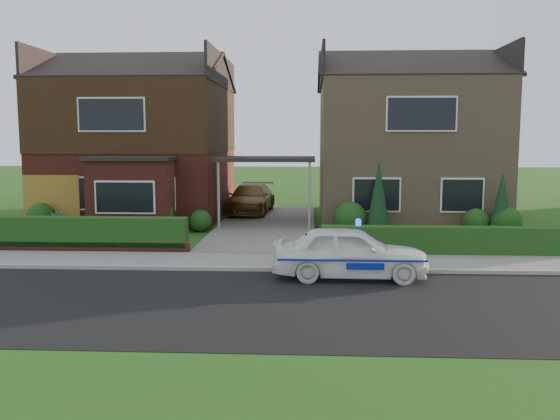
{
  "coord_description": "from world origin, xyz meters",
  "views": [
    {
      "loc": [
        1.74,
        -12.3,
        3.54
      ],
      "look_at": [
        0.92,
        3.5,
        1.6
      ],
      "focal_mm": 38.0,
      "sensor_mm": 36.0,
      "label": 1
    }
  ],
  "objects": [
    {
      "name": "shrub_left_near",
      "position": [
        -2.4,
        9.6,
        0.42
      ],
      "size": [
        0.84,
        0.84,
        0.84
      ],
      "primitive_type": "sphere",
      "color": "#113814",
      "rests_on": "ground"
    },
    {
      "name": "driveway",
      "position": [
        0.0,
        11.0,
        0.06
      ],
      "size": [
        3.8,
        12.0,
        0.12
      ],
      "primitive_type": "cube",
      "color": "#666059",
      "rests_on": "ground"
    },
    {
      "name": "road",
      "position": [
        0.0,
        0.0,
        0.0
      ],
      "size": [
        60.0,
        6.0,
        0.02
      ],
      "primitive_type": "cube",
      "color": "black",
      "rests_on": "ground"
    },
    {
      "name": "shrub_right_near",
      "position": [
        3.2,
        9.4,
        0.6
      ],
      "size": [
        1.2,
        1.2,
        1.2
      ],
      "primitive_type": "sphere",
      "color": "#113814",
      "rests_on": "ground"
    },
    {
      "name": "garage_door",
      "position": [
        -8.25,
        9.96,
        1.05
      ],
      "size": [
        2.2,
        0.1,
        2.1
      ],
      "primitive_type": "cube",
      "color": "olive",
      "rests_on": "ground"
    },
    {
      "name": "potted_plant_a",
      "position": [
        -7.68,
        9.0,
        0.41
      ],
      "size": [
        0.47,
        0.36,
        0.81
      ],
      "primitive_type": "imported",
      "rotation": [
        0.0,
        0.0,
        0.18
      ],
      "color": "gray",
      "rests_on": "ground"
    },
    {
      "name": "conifer_a",
      "position": [
        4.2,
        9.2,
        1.3
      ],
      "size": [
        0.9,
        0.9,
        2.6
      ],
      "primitive_type": "cone",
      "color": "black",
      "rests_on": "ground"
    },
    {
      "name": "grass_verge",
      "position": [
        0.0,
        -5.0,
        0.0
      ],
      "size": [
        60.0,
        4.0,
        0.01
      ],
      "primitive_type": "cube",
      "color": "#205015",
      "rests_on": "ground"
    },
    {
      "name": "dwarf_wall",
      "position": [
        -5.8,
        5.3,
        0.18
      ],
      "size": [
        7.7,
        0.25,
        0.36
      ],
      "primitive_type": "cube",
      "color": "maroon",
      "rests_on": "ground"
    },
    {
      "name": "driveway_car",
      "position": [
        -1.0,
        14.5,
        0.77
      ],
      "size": [
        2.14,
        4.6,
        1.3
      ],
      "primitive_type": "imported",
      "rotation": [
        0.0,
        0.0,
        -0.07
      ],
      "color": "brown",
      "rests_on": "driveway"
    },
    {
      "name": "house_right",
      "position": [
        5.8,
        13.99,
        3.66
      ],
      "size": [
        7.5,
        8.06,
        7.25
      ],
      "color": "#97795C",
      "rests_on": "ground"
    },
    {
      "name": "shrub_right_far",
      "position": [
        8.8,
        9.2,
        0.54
      ],
      "size": [
        1.08,
        1.08,
        1.08
      ],
      "primitive_type": "sphere",
      "color": "#113814",
      "rests_on": "ground"
    },
    {
      "name": "potted_plant_c",
      "position": [
        -2.82,
        6.0,
        0.43
      ],
      "size": [
        0.66,
        0.66,
        0.85
      ],
      "primitive_type": "imported",
      "rotation": [
        0.0,
        0.0,
        0.99
      ],
      "color": "gray",
      "rests_on": "ground"
    },
    {
      "name": "shrub_right_mid",
      "position": [
        7.8,
        9.5,
        0.48
      ],
      "size": [
        0.96,
        0.96,
        0.96
      ],
      "primitive_type": "sphere",
      "color": "#113814",
      "rests_on": "ground"
    },
    {
      "name": "ground",
      "position": [
        0.0,
        0.0,
        0.0
      ],
      "size": [
        120.0,
        120.0,
        0.0
      ],
      "primitive_type": "plane",
      "color": "#205015",
      "rests_on": "ground"
    },
    {
      "name": "shrub_left_mid",
      "position": [
        -4.0,
        9.3,
        0.66
      ],
      "size": [
        1.32,
        1.32,
        1.32
      ],
      "primitive_type": "sphere",
      "color": "#113814",
      "rests_on": "ground"
    },
    {
      "name": "police_car",
      "position": [
        2.74,
        2.4,
        0.66
      ],
      "size": [
        3.56,
        3.91,
        1.48
      ],
      "rotation": [
        0.0,
        0.0,
        1.55
      ],
      "color": "white",
      "rests_on": "ground"
    },
    {
      "name": "conifer_b",
      "position": [
        8.6,
        9.2,
        1.1
      ],
      "size": [
        0.9,
        0.9,
        2.2
      ],
      "primitive_type": "cone",
      "color": "black",
      "rests_on": "ground"
    },
    {
      "name": "house_left",
      "position": [
        -5.78,
        13.9,
        3.81
      ],
      "size": [
        7.5,
        9.53,
        7.25
      ],
      "color": "maroon",
      "rests_on": "ground"
    },
    {
      "name": "hedge_left",
      "position": [
        -5.8,
        5.45,
        0.0
      ],
      "size": [
        7.5,
        0.55,
        0.9
      ],
      "primitive_type": "cube",
      "color": "#113814",
      "rests_on": "ground"
    },
    {
      "name": "sidewalk",
      "position": [
        0.0,
        4.1,
        0.05
      ],
      "size": [
        60.0,
        2.0,
        0.1
      ],
      "primitive_type": "cube",
      "color": "slate",
      "rests_on": "ground"
    },
    {
      "name": "carport_link",
      "position": [
        0.0,
        10.95,
        2.66
      ],
      "size": [
        3.8,
        3.0,
        2.77
      ],
      "color": "black",
      "rests_on": "ground"
    },
    {
      "name": "shrub_left_far",
      "position": [
        -8.5,
        9.5,
        0.54
      ],
      "size": [
        1.08,
        1.08,
        1.08
      ],
      "primitive_type": "sphere",
      "color": "#113814",
      "rests_on": "ground"
    },
    {
      "name": "kerb",
      "position": [
        0.0,
        3.05,
        0.06
      ],
      "size": [
        60.0,
        0.16,
        0.12
      ],
      "primitive_type": "cube",
      "color": "#9E9993",
      "rests_on": "ground"
    },
    {
      "name": "hedge_right",
      "position": [
        5.8,
        5.35,
        0.0
      ],
      "size": [
        7.5,
        0.55,
        0.8
      ],
      "primitive_type": "cube",
      "color": "#113814",
      "rests_on": "ground"
    }
  ]
}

